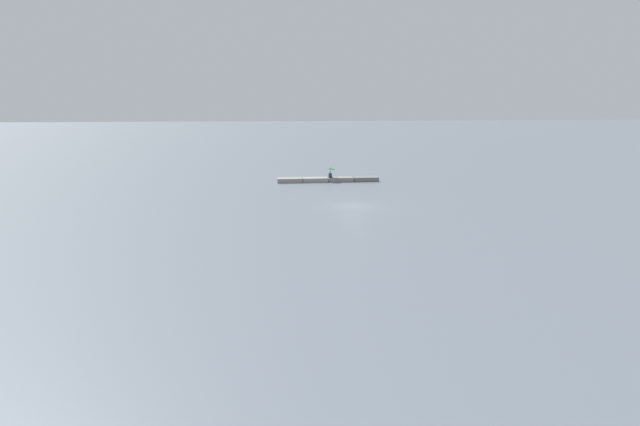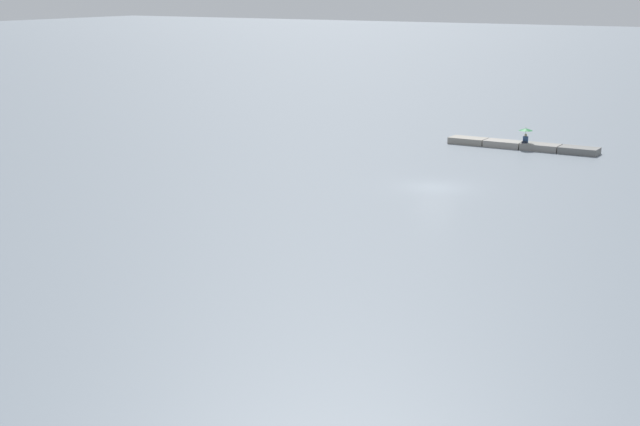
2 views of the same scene
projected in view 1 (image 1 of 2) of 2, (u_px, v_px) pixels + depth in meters
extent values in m
plane|color=slate|center=(354.00, 206.00, 55.90)|extent=(500.00, 500.00, 0.00)
cube|color=slate|center=(365.00, 179.00, 73.54)|extent=(3.07, 1.71, 0.53)
cube|color=gray|center=(340.00, 179.00, 73.15)|extent=(3.07, 1.71, 0.53)
cube|color=gray|center=(315.00, 180.00, 72.76)|extent=(3.07, 1.71, 0.53)
cube|color=gray|center=(290.00, 180.00, 72.37)|extent=(3.07, 1.71, 0.53)
cube|color=#1E2333|center=(331.00, 177.00, 72.61)|extent=(0.38, 0.43, 0.16)
cube|color=navy|center=(330.00, 175.00, 72.85)|extent=(0.41, 0.23, 0.52)
sphere|color=tan|center=(330.00, 172.00, 72.79)|extent=(0.22, 0.22, 0.22)
cylinder|color=black|center=(330.00, 173.00, 72.76)|extent=(0.02, 0.02, 1.05)
cone|color=#19662D|center=(330.00, 169.00, 72.65)|extent=(1.13, 1.13, 0.20)
sphere|color=black|center=(330.00, 168.00, 72.63)|extent=(0.05, 0.05, 0.05)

